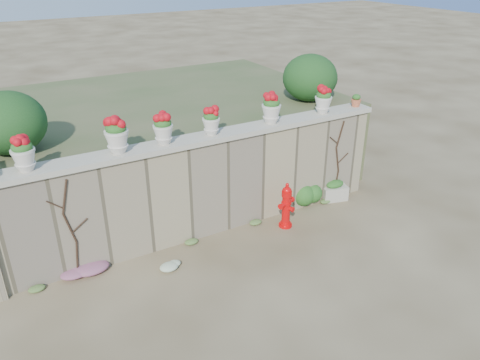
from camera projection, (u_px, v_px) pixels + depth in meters
ground at (252, 277)px, 8.37m from camera, size 80.00×80.00×0.00m
stone_wall at (206, 188)px, 9.34m from camera, size 8.00×0.40×2.00m
wall_cap at (204, 138)px, 8.88m from camera, size 8.10×0.52×0.10m
raised_fill at (150, 138)px, 11.83m from camera, size 9.00×6.00×2.00m
back_shrub_left at (8, 123)px, 8.16m from camera, size 1.30×1.30×1.10m
back_shrub_right at (310, 78)px, 11.12m from camera, size 1.30×1.30×1.10m
vine_left at (71, 228)px, 7.97m from camera, size 0.60×0.04×1.91m
vine_right at (338, 160)px, 10.61m from camera, size 0.60×0.04×1.91m
fire_hydrant at (286, 205)px, 9.70m from camera, size 0.43×0.31×1.01m
planter_box at (334, 191)px, 10.91m from camera, size 0.65×0.48×0.49m
green_shrub at (310, 194)px, 10.55m from camera, size 0.65×0.59×0.62m
magenta_clump at (84, 270)px, 8.36m from camera, size 0.83×0.55×0.22m
white_flowers at (172, 265)px, 8.54m from camera, size 0.46×0.37×0.17m
urn_pot_0 at (23, 154)px, 7.32m from camera, size 0.37×0.37×0.59m
urn_pot_1 at (117, 135)px, 7.98m from camera, size 0.41×0.41×0.65m
urn_pot_2 at (163, 129)px, 8.37m from camera, size 0.36×0.36×0.57m
urn_pot_3 at (211, 121)px, 8.81m from camera, size 0.33×0.33×0.52m
urn_pot_4 at (271, 109)px, 9.40m from camera, size 0.39×0.39×0.61m
urn_pot_5 at (323, 100)px, 10.01m from camera, size 0.37×0.37×0.57m
terracotta_pot at (356, 101)px, 10.50m from camera, size 0.23×0.23×0.27m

